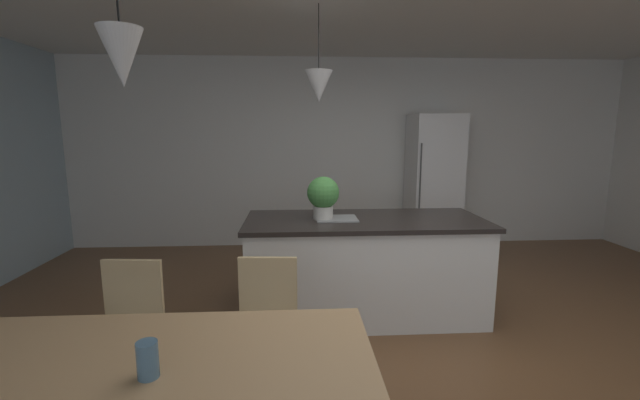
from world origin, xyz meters
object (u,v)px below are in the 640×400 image
Objects in this scene: dining_table at (143,379)px; chair_far_right at (266,324)px; kitchen_island at (364,266)px; potted_plant_on_island at (323,195)px; vase_on_dining_table at (148,360)px; refrigerator at (433,183)px; chair_far_left at (125,328)px.

chair_far_right is (0.43, 0.85, -0.20)m from dining_table.
potted_plant_on_island is at bearing 180.00° from kitchen_island.
potted_plant_on_island is at bearing 68.44° from vase_on_dining_table.
chair_far_right is 1.06m from vase_on_dining_table.
potted_plant_on_island is at bearing 68.65° from chair_far_right.
refrigerator is (2.56, 4.00, 0.28)m from dining_table.
chair_far_right is (0.86, 0.00, 0.00)m from chair_far_left.
potted_plant_on_island is at bearing 40.72° from chair_far_left.
dining_table is at bearing -122.59° from refrigerator.
vase_on_dining_table reaches higher than chair_far_left.
vase_on_dining_table is at bearing -62.59° from chair_far_left.
chair_far_left reaches higher than dining_table.
potted_plant_on_island is (1.30, 1.12, 0.64)m from chair_far_left.
potted_plant_on_island is (0.44, 1.12, 0.64)m from chair_far_right.
chair_far_right is at bearing -123.95° from refrigerator.
chair_far_left is 2.01m from kitchen_island.
vase_on_dining_table is (-1.19, -2.05, 0.35)m from kitchen_island.
vase_on_dining_table is at bearing -56.40° from dining_table.
vase_on_dining_table is at bearing -120.02° from kitchen_island.
refrigerator is at bearing 56.05° from chair_far_right.
dining_table is 2.19m from potted_plant_on_island.
kitchen_island is at bearing -122.78° from refrigerator.
chair_far_right is at bearing 68.18° from vase_on_dining_table.
dining_table is 0.97m from chair_far_right.
potted_plant_on_island is 2.23m from vase_on_dining_table.
chair_far_left is at bearing -133.40° from refrigerator.
kitchen_island is 0.75m from potted_plant_on_island.
refrigerator is 2.66m from potted_plant_on_island.
potted_plant_on_island reaches higher than vase_on_dining_table.
dining_table is 0.97m from chair_far_left.
kitchen_island is at bearing 0.00° from potted_plant_on_island.
chair_far_right is 6.01× the size of vase_on_dining_table.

